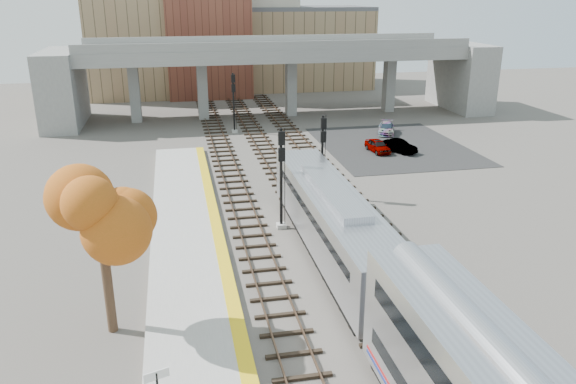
{
  "coord_description": "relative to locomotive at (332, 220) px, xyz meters",
  "views": [
    {
      "loc": [
        -7.55,
        -24.0,
        14.75
      ],
      "look_at": [
        -0.65,
        9.6,
        2.5
      ],
      "focal_mm": 35.0,
      "sensor_mm": 36.0,
      "label": 1
    }
  ],
  "objects": [
    {
      "name": "tracks",
      "position": [
        -0.07,
        7.58,
        -2.2
      ],
      "size": [
        10.7,
        95.0,
        0.25
      ],
      "color": "black",
      "rests_on": "ground"
    },
    {
      "name": "parking_lot",
      "position": [
        13.0,
        23.08,
        -2.26
      ],
      "size": [
        14.0,
        18.0,
        0.04
      ],
      "primitive_type": "cube",
      "color": "black",
      "rests_on": "ground"
    },
    {
      "name": "buildings_far",
      "position": [
        0.26,
        61.65,
        5.6
      ],
      "size": [
        43.0,
        21.0,
        20.6
      ],
      "color": "#8E7552",
      "rests_on": "ground"
    },
    {
      "name": "car_c",
      "position": [
        14.17,
        28.02,
        -1.64
      ],
      "size": [
        3.1,
        4.46,
        1.2
      ],
      "primitive_type": "imported",
      "rotation": [
        0.0,
        0.0,
        -0.38
      ],
      "color": "#99999E",
      "rests_on": "parking_lot"
    },
    {
      "name": "locomotive",
      "position": [
        0.0,
        0.0,
        0.0
      ],
      "size": [
        3.02,
        19.05,
        4.1
      ],
      "color": "#A8AAB2",
      "rests_on": "ground"
    },
    {
      "name": "platform",
      "position": [
        -8.25,
        -4.92,
        -2.1
      ],
      "size": [
        4.5,
        60.0,
        0.35
      ],
      "primitive_type": "cube",
      "color": "#9E9E99",
      "rests_on": "ground"
    },
    {
      "name": "signal_mast_far",
      "position": [
        -2.1,
        31.99,
        0.87
      ],
      "size": [
        0.6,
        0.64,
        6.54
      ],
      "color": "#9E9E99",
      "rests_on": "ground"
    },
    {
      "name": "car_a",
      "position": [
        10.63,
        21.07,
        -1.62
      ],
      "size": [
        1.81,
        3.73,
        1.23
      ],
      "primitive_type": "imported",
      "rotation": [
        0.0,
        0.0,
        0.1
      ],
      "color": "#99999E",
      "rests_on": "parking_lot"
    },
    {
      "name": "yellow_strip",
      "position": [
        -6.35,
        -4.92,
        -1.92
      ],
      "size": [
        0.7,
        60.0,
        0.01
      ],
      "primitive_type": "cube",
      "color": "yellow",
      "rests_on": "platform"
    },
    {
      "name": "signal_mast_near",
      "position": [
        -2.1,
        4.63,
        1.01
      ],
      "size": [
        0.6,
        0.64,
        6.75
      ],
      "color": "#9E9E99",
      "rests_on": "ground"
    },
    {
      "name": "tree",
      "position": [
        -11.99,
        -5.48,
        3.67
      ],
      "size": [
        3.6,
        3.6,
        8.02
      ],
      "color": "#382619",
      "rests_on": "ground"
    },
    {
      "name": "signal_mast_mid",
      "position": [
        2.0,
        9.78,
        0.72
      ],
      "size": [
        0.6,
        0.64,
        6.33
      ],
      "color": "#9E9E99",
      "rests_on": "ground"
    },
    {
      "name": "ground",
      "position": [
        -1.0,
        -4.92,
        -2.28
      ],
      "size": [
        160.0,
        160.0,
        0.0
      ],
      "primitive_type": "plane",
      "color": "#47423D",
      "rests_on": "ground"
    },
    {
      "name": "overpass",
      "position": [
        3.92,
        40.08,
        3.53
      ],
      "size": [
        54.0,
        12.0,
        9.5
      ],
      "color": "slate",
      "rests_on": "ground"
    },
    {
      "name": "car_b",
      "position": [
        12.59,
        20.57,
        -1.62
      ],
      "size": [
        3.07,
        3.85,
        1.23
      ],
      "primitive_type": "imported",
      "rotation": [
        0.0,
        0.0,
        0.55
      ],
      "color": "#99999E",
      "rests_on": "parking_lot"
    }
  ]
}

